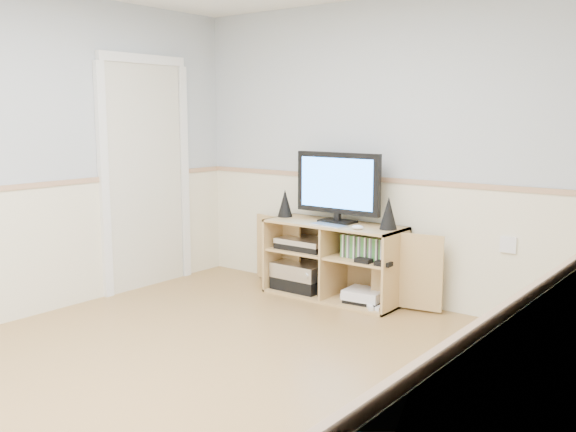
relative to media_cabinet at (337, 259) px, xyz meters
The scene contains 11 objects.
room 2.14m from the media_cabinet, 80.00° to the right, with size 4.04×4.54×2.54m.
media_cabinet is the anchor object (origin of this frame).
monitor 0.64m from the media_cabinet, 90.00° to the right, with size 0.81×0.18×0.60m.
speaker_left 0.70m from the media_cabinet, behind, with size 0.13×0.13×0.25m, color black.
speaker_right 0.68m from the media_cabinet, ahead, with size 0.14×0.14×0.26m, color black.
keyboard 0.38m from the media_cabinet, 78.75° to the right, with size 0.32×0.13×0.01m, color silver.
mouse 0.50m from the media_cabinet, 31.42° to the right, with size 0.10×0.06×0.04m, color white.
av_components 0.35m from the media_cabinet, behind, with size 0.53×0.34×0.47m.
game_consoles 0.41m from the media_cabinet, 12.13° to the right, with size 0.46×0.30×0.11m.
game_cases 0.37m from the media_cabinet, 12.94° to the right, with size 0.40×0.14×0.19m, color #3F8C3F.
wall_outlet 1.43m from the media_cabinet, ahead, with size 0.12×0.03×0.12m, color white.
Camera 1 is at (2.56, -2.48, 1.56)m, focal length 40.00 mm.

